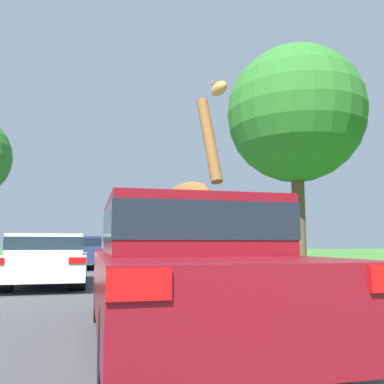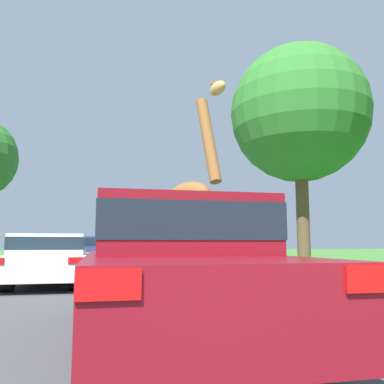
{
  "view_description": "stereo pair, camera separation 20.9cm",
  "coord_description": "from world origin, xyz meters",
  "px_view_note": "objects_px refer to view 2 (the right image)",
  "views": [
    {
      "loc": [
        -1.04,
        -0.36,
        1.07
      ],
      "look_at": [
        1.42,
        9.44,
        2.36
      ],
      "focal_mm": 38.0,
      "sensor_mm": 36.0,
      "label": 1
    },
    {
      "loc": [
        -0.83,
        -0.41,
        1.07
      ],
      "look_at": [
        1.42,
        9.44,
        2.36
      ],
      "focal_mm": 38.0,
      "sensor_mm": 36.0,
      "label": 2
    }
  ],
  "objects_px": {
    "car_lead_maroon": "(174,266)",
    "car_far_ahead": "(203,252)",
    "tree_left_edge": "(299,114)",
    "car_queue_right": "(85,251)",
    "car_verge_right": "(49,258)",
    "giraffe_near_road": "(190,198)",
    "car_queue_left": "(136,248)"
  },
  "relations": [
    {
      "from": "car_lead_maroon",
      "to": "car_far_ahead",
      "type": "relative_size",
      "value": 1.09
    },
    {
      "from": "car_far_ahead",
      "to": "tree_left_edge",
      "type": "distance_m",
      "value": 7.41
    },
    {
      "from": "tree_left_edge",
      "to": "car_far_ahead",
      "type": "bearing_deg",
      "value": -173.22
    },
    {
      "from": "car_queue_right",
      "to": "car_verge_right",
      "type": "bearing_deg",
      "value": -94.93
    },
    {
      "from": "giraffe_near_road",
      "to": "car_lead_maroon",
      "type": "distance_m",
      "value": 5.46
    },
    {
      "from": "giraffe_near_road",
      "to": "car_far_ahead",
      "type": "bearing_deg",
      "value": -121.67
    },
    {
      "from": "car_queue_right",
      "to": "car_queue_left",
      "type": "xyz_separation_m",
      "value": [
        2.86,
        6.65,
        0.04
      ]
    },
    {
      "from": "car_queue_right",
      "to": "car_verge_right",
      "type": "relative_size",
      "value": 1.06
    },
    {
      "from": "giraffe_near_road",
      "to": "car_queue_left",
      "type": "height_order",
      "value": "giraffe_near_road"
    },
    {
      "from": "car_queue_left",
      "to": "car_verge_right",
      "type": "distance_m",
      "value": 14.72
    },
    {
      "from": "car_lead_maroon",
      "to": "car_verge_right",
      "type": "xyz_separation_m",
      "value": [
        -2.1,
        6.76,
        -0.11
      ]
    },
    {
      "from": "car_queue_right",
      "to": "car_queue_left",
      "type": "height_order",
      "value": "car_queue_left"
    },
    {
      "from": "car_lead_maroon",
      "to": "car_verge_right",
      "type": "bearing_deg",
      "value": 107.26
    },
    {
      "from": "car_verge_right",
      "to": "car_queue_left",
      "type": "bearing_deg",
      "value": 76.17
    },
    {
      "from": "car_queue_right",
      "to": "tree_left_edge",
      "type": "bearing_deg",
      "value": -21.0
    },
    {
      "from": "car_queue_right",
      "to": "car_far_ahead",
      "type": "xyz_separation_m",
      "value": [
        4.48,
        -3.96,
        0.01
      ]
    },
    {
      "from": "car_lead_maroon",
      "to": "car_verge_right",
      "type": "distance_m",
      "value": 7.08
    },
    {
      "from": "car_queue_right",
      "to": "car_lead_maroon",
      "type": "bearing_deg",
      "value": -84.29
    },
    {
      "from": "car_lead_maroon",
      "to": "giraffe_near_road",
      "type": "bearing_deg",
      "value": 75.6
    },
    {
      "from": "car_lead_maroon",
      "to": "car_queue_left",
      "type": "distance_m",
      "value": 21.1
    },
    {
      "from": "car_queue_right",
      "to": "tree_left_edge",
      "type": "height_order",
      "value": "tree_left_edge"
    },
    {
      "from": "giraffe_near_road",
      "to": "car_verge_right",
      "type": "height_order",
      "value": "giraffe_near_road"
    },
    {
      "from": "tree_left_edge",
      "to": "car_queue_right",
      "type": "bearing_deg",
      "value": 159.0
    },
    {
      "from": "car_lead_maroon",
      "to": "car_far_ahead",
      "type": "height_order",
      "value": "car_lead_maroon"
    },
    {
      "from": "car_queue_left",
      "to": "car_verge_right",
      "type": "height_order",
      "value": "car_queue_left"
    },
    {
      "from": "giraffe_near_road",
      "to": "tree_left_edge",
      "type": "xyz_separation_m",
      "value": [
        6.19,
        5.85,
        4.46
      ]
    },
    {
      "from": "car_queue_right",
      "to": "tree_left_edge",
      "type": "xyz_separation_m",
      "value": [
        8.94,
        -3.43,
        5.9
      ]
    },
    {
      "from": "car_queue_left",
      "to": "car_far_ahead",
      "type": "height_order",
      "value": "car_queue_left"
    },
    {
      "from": "car_verge_right",
      "to": "tree_left_edge",
      "type": "height_order",
      "value": "tree_left_edge"
    },
    {
      "from": "car_verge_right",
      "to": "car_lead_maroon",
      "type": "bearing_deg",
      "value": -72.74
    },
    {
      "from": "car_far_ahead",
      "to": "car_verge_right",
      "type": "height_order",
      "value": "car_far_ahead"
    },
    {
      "from": "giraffe_near_road",
      "to": "car_queue_right",
      "type": "distance_m",
      "value": 9.79
    }
  ]
}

